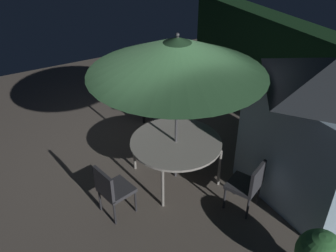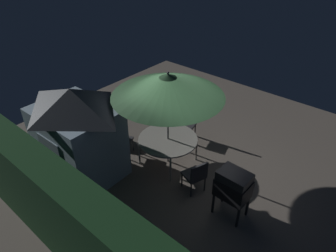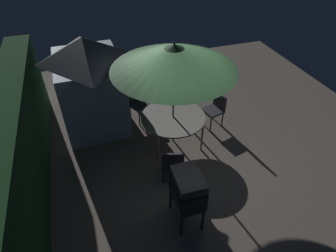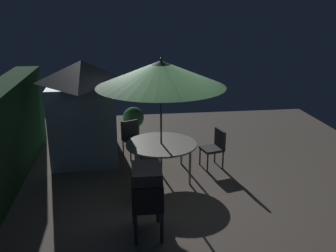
{
  "view_description": "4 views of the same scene",
  "coord_description": "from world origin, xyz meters",
  "px_view_note": "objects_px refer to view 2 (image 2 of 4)",
  "views": [
    {
      "loc": [
        4.94,
        -2.37,
        4.31
      ],
      "look_at": [
        0.44,
        0.08,
        1.04
      ],
      "focal_mm": 38.98,
      "sensor_mm": 36.0,
      "label": 1
    },
    {
      "loc": [
        -3.63,
        5.09,
        5.41
      ],
      "look_at": [
        0.63,
        0.09,
        1.08
      ],
      "focal_mm": 32.39,
      "sensor_mm": 36.0,
      "label": 2
    },
    {
      "loc": [
        -4.67,
        2.02,
        4.93
      ],
      "look_at": [
        0.15,
        0.44,
        0.84
      ],
      "focal_mm": 30.7,
      "sensor_mm": 36.0,
      "label": 3
    },
    {
      "loc": [
        -7.23,
        1.05,
        3.7
      ],
      "look_at": [
        0.16,
        0.08,
        1.29
      ],
      "focal_mm": 40.59,
      "sensor_mm": 36.0,
      "label": 4
    }
  ],
  "objects_px": {
    "garden_shed": "(78,133)",
    "chair_toward_hedge": "(196,175)",
    "bbq_grill": "(233,186)",
    "potted_plant_by_shed": "(90,119)",
    "patio_table": "(168,140)",
    "chair_near_shed": "(188,122)",
    "patio_umbrella": "(168,85)",
    "chair_far_side": "(120,138)"
  },
  "relations": [
    {
      "from": "garden_shed",
      "to": "chair_toward_hedge",
      "type": "distance_m",
      "value": 3.01
    },
    {
      "from": "bbq_grill",
      "to": "chair_toward_hedge",
      "type": "xyz_separation_m",
      "value": [
        1.0,
        -0.07,
        -0.33
      ]
    },
    {
      "from": "bbq_grill",
      "to": "potted_plant_by_shed",
      "type": "xyz_separation_m",
      "value": [
        4.94,
        0.0,
        -0.33
      ]
    },
    {
      "from": "garden_shed",
      "to": "chair_toward_hedge",
      "type": "height_order",
      "value": "garden_shed"
    },
    {
      "from": "bbq_grill",
      "to": "potted_plant_by_shed",
      "type": "relative_size",
      "value": 1.37
    },
    {
      "from": "patio_table",
      "to": "potted_plant_by_shed",
      "type": "distance_m",
      "value": 2.76
    },
    {
      "from": "garden_shed",
      "to": "bbq_grill",
      "type": "distance_m",
      "value": 3.84
    },
    {
      "from": "chair_toward_hedge",
      "to": "chair_near_shed",
      "type": "bearing_deg",
      "value": -48.19
    },
    {
      "from": "garden_shed",
      "to": "patio_umbrella",
      "type": "xyz_separation_m",
      "value": [
        -1.39,
        -1.75,
        1.07
      ]
    },
    {
      "from": "bbq_grill",
      "to": "chair_near_shed",
      "type": "height_order",
      "value": "bbq_grill"
    },
    {
      "from": "chair_near_shed",
      "to": "chair_toward_hedge",
      "type": "height_order",
      "value": "same"
    },
    {
      "from": "bbq_grill",
      "to": "potted_plant_by_shed",
      "type": "distance_m",
      "value": 4.95
    },
    {
      "from": "patio_table",
      "to": "bbq_grill",
      "type": "distance_m",
      "value": 2.29
    },
    {
      "from": "garden_shed",
      "to": "patio_table",
      "type": "relative_size",
      "value": 1.55
    },
    {
      "from": "patio_umbrella",
      "to": "chair_far_side",
      "type": "height_order",
      "value": "patio_umbrella"
    },
    {
      "from": "patio_table",
      "to": "chair_toward_hedge",
      "type": "xyz_separation_m",
      "value": [
        -1.23,
        0.43,
        -0.2
      ]
    },
    {
      "from": "chair_near_shed",
      "to": "patio_table",
      "type": "bearing_deg",
      "value": 103.82
    },
    {
      "from": "chair_near_shed",
      "to": "chair_toward_hedge",
      "type": "relative_size",
      "value": 1.0
    },
    {
      "from": "patio_umbrella",
      "to": "chair_far_side",
      "type": "bearing_deg",
      "value": 25.87
    },
    {
      "from": "potted_plant_by_shed",
      "to": "bbq_grill",
      "type": "bearing_deg",
      "value": -179.95
    },
    {
      "from": "chair_near_shed",
      "to": "garden_shed",
      "type": "bearing_deg",
      "value": 70.78
    },
    {
      "from": "garden_shed",
      "to": "potted_plant_by_shed",
      "type": "relative_size",
      "value": 2.76
    },
    {
      "from": "chair_far_side",
      "to": "potted_plant_by_shed",
      "type": "distance_m",
      "value": 1.48
    },
    {
      "from": "chair_far_side",
      "to": "potted_plant_by_shed",
      "type": "xyz_separation_m",
      "value": [
        1.48,
        -0.1,
        -0.0
      ]
    },
    {
      "from": "bbq_grill",
      "to": "potted_plant_by_shed",
      "type": "height_order",
      "value": "bbq_grill"
    },
    {
      "from": "patio_umbrella",
      "to": "bbq_grill",
      "type": "distance_m",
      "value": 2.71
    },
    {
      "from": "chair_near_shed",
      "to": "potted_plant_by_shed",
      "type": "height_order",
      "value": "chair_near_shed"
    },
    {
      "from": "patio_umbrella",
      "to": "potted_plant_by_shed",
      "type": "distance_m",
      "value": 3.29
    },
    {
      "from": "garden_shed",
      "to": "patio_umbrella",
      "type": "height_order",
      "value": "patio_umbrella"
    },
    {
      "from": "patio_table",
      "to": "potted_plant_by_shed",
      "type": "relative_size",
      "value": 1.79
    },
    {
      "from": "garden_shed",
      "to": "potted_plant_by_shed",
      "type": "distance_m",
      "value": 1.96
    },
    {
      "from": "patio_table",
      "to": "chair_near_shed",
      "type": "height_order",
      "value": "chair_near_shed"
    },
    {
      "from": "garden_shed",
      "to": "potted_plant_by_shed",
      "type": "xyz_separation_m",
      "value": [
        1.33,
        -1.25,
        -0.71
      ]
    },
    {
      "from": "patio_table",
      "to": "chair_far_side",
      "type": "xyz_separation_m",
      "value": [
        1.23,
        0.6,
        -0.2
      ]
    },
    {
      "from": "potted_plant_by_shed",
      "to": "patio_umbrella",
      "type": "bearing_deg",
      "value": -169.62
    },
    {
      "from": "garden_shed",
      "to": "chair_near_shed",
      "type": "distance_m",
      "value": 3.31
    },
    {
      "from": "patio_table",
      "to": "chair_toward_hedge",
      "type": "distance_m",
      "value": 1.31
    },
    {
      "from": "patio_umbrella",
      "to": "chair_toward_hedge",
      "type": "height_order",
      "value": "patio_umbrella"
    },
    {
      "from": "chair_far_side",
      "to": "chair_near_shed",
      "type": "bearing_deg",
      "value": -115.59
    },
    {
      "from": "patio_umbrella",
      "to": "garden_shed",
      "type": "bearing_deg",
      "value": 51.55
    },
    {
      "from": "garden_shed",
      "to": "patio_table",
      "type": "xyz_separation_m",
      "value": [
        -1.39,
        -1.75,
        -0.52
      ]
    },
    {
      "from": "chair_near_shed",
      "to": "chair_far_side",
      "type": "bearing_deg",
      "value": 64.41
    }
  ]
}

